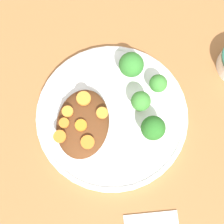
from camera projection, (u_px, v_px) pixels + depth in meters
ground_plane at (112, 117)px, 0.61m from camera, size 4.00×4.00×0.00m
plate at (112, 115)px, 0.60m from camera, size 0.29×0.29×0.02m
stew_mound at (83, 123)px, 0.57m from camera, size 0.13×0.10×0.03m
broccoli_floret_0 at (158, 84)px, 0.58m from camera, size 0.03×0.03×0.05m
broccoli_floret_1 at (141, 102)px, 0.57m from camera, size 0.04×0.04×0.05m
broccoli_floret_2 at (153, 128)px, 0.55m from camera, size 0.04×0.04×0.06m
broccoli_floret_3 at (131, 65)px, 0.58m from camera, size 0.05×0.05×0.06m
carrot_slice_0 at (88, 142)px, 0.54m from camera, size 0.02×0.02×0.01m
carrot_slice_1 at (81, 125)px, 0.55m from camera, size 0.02×0.02×0.01m
carrot_slice_2 at (102, 113)px, 0.55m from camera, size 0.02×0.02×0.00m
carrot_slice_3 at (60, 136)px, 0.54m from camera, size 0.02×0.02×0.00m
carrot_slice_4 at (84, 98)px, 0.56m from camera, size 0.03×0.03×0.01m
carrot_slice_5 at (68, 111)px, 0.55m from camera, size 0.02×0.02×0.00m
carrot_slice_6 at (64, 123)px, 0.55m from camera, size 0.02×0.02×0.00m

